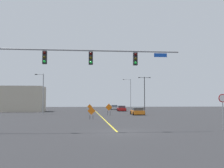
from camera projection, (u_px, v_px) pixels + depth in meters
The scene contains 14 objects.
ground at pixel (117, 132), 21.72m from camera, with size 177.17×177.17×0.00m, color #2D2D30.
road_centre_stripe at pixel (95, 110), 70.58m from camera, with size 0.16×98.43×0.01m.
traffic_signal_assembly at pixel (66, 64), 21.62m from camera, with size 14.89×0.44×7.15m.
stop_sign at pixel (223, 104), 24.03m from camera, with size 0.76×0.07×3.16m.
street_lamp_mid_left at pixel (43, 92), 49.20m from camera, with size 1.64×0.24×7.53m.
street_lamp_near_right at pixel (130, 93), 79.52m from camera, with size 2.40×0.24×8.97m.
street_lamp_far_left at pixel (144, 91), 61.77m from camera, with size 2.88×0.24×8.03m.
construction_sign_left_lane at pixel (90, 107), 63.18m from camera, with size 1.14×0.30×1.73m.
construction_sign_median_far at pixel (91, 112), 36.33m from camera, with size 1.09×0.22×1.72m.
construction_sign_median_near at pixel (109, 108), 46.31m from camera, with size 1.22×0.29×2.04m.
car_red_approaching at pixel (121, 109), 65.48m from camera, with size 2.18×4.61×1.33m.
car_silver_mid at pixel (114, 107), 76.33m from camera, with size 2.06×3.85×1.29m.
car_orange_far at pixel (137, 111), 48.32m from camera, with size 2.26×4.43×1.31m.
roadside_building_west at pixel (23, 99), 61.89m from camera, with size 9.29×6.95×5.84m.
Camera 1 is at (-2.68, -21.76, 2.56)m, focal length 42.90 mm.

